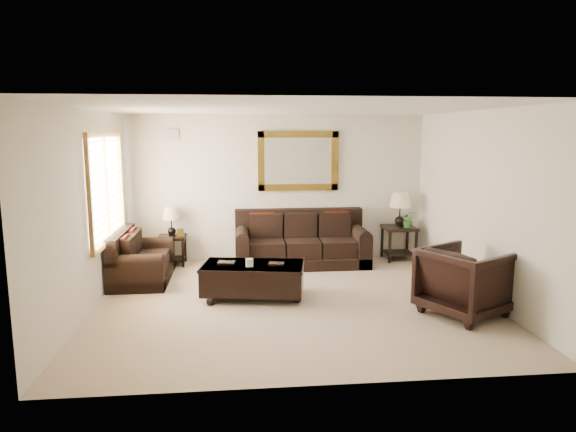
{
  "coord_description": "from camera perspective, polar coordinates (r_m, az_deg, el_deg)",
  "views": [
    {
      "loc": [
        -0.77,
        -7.01,
        2.39
      ],
      "look_at": [
        0.01,
        0.6,
        1.13
      ],
      "focal_mm": 32.0,
      "sensor_mm": 36.0,
      "label": 1
    }
  ],
  "objects": [
    {
      "name": "potted_plant",
      "position": [
        9.74,
        13.19,
        -0.56
      ],
      "size": [
        0.3,
        0.33,
        0.24
      ],
      "primitive_type": "imported",
      "rotation": [
        0.0,
        0.0,
        -0.11
      ],
      "color": "#29591E",
      "rests_on": "end_table_right"
    },
    {
      "name": "mirror",
      "position": [
        9.56,
        1.15,
        6.13
      ],
      "size": [
        1.5,
        0.06,
        1.1
      ],
      "color": "#4F380F",
      "rests_on": "room"
    },
    {
      "name": "end_table_right",
      "position": [
        9.79,
        12.31,
        0.01
      ],
      "size": [
        0.58,
        0.58,
        1.28
      ],
      "color": "black",
      "rests_on": "room"
    },
    {
      "name": "end_table_left",
      "position": [
        9.45,
        -12.8,
        -1.19
      ],
      "size": [
        0.49,
        0.49,
        1.07
      ],
      "color": "black",
      "rests_on": "room"
    },
    {
      "name": "armchair",
      "position": [
        7.15,
        19.1,
        -6.55
      ],
      "size": [
        1.26,
        1.28,
        0.99
      ],
      "primitive_type": "imported",
      "rotation": [
        0.0,
        0.0,
        2.08
      ],
      "color": "black",
      "rests_on": "floor"
    },
    {
      "name": "air_vent",
      "position": [
        9.55,
        -12.78,
        8.9
      ],
      "size": [
        0.25,
        0.02,
        0.18
      ],
      "primitive_type": "cube",
      "color": "#999999",
      "rests_on": "room"
    },
    {
      "name": "coffee_table",
      "position": [
        7.51,
        -3.88,
        -6.75
      ],
      "size": [
        1.57,
        1.02,
        0.62
      ],
      "rotation": [
        0.0,
        0.0,
        -0.17
      ],
      "color": "black",
      "rests_on": "room"
    },
    {
      "name": "sofa",
      "position": [
        9.34,
        1.44,
        -3.24
      ],
      "size": [
        2.37,
        1.02,
        0.97
      ],
      "color": "black",
      "rests_on": "room"
    },
    {
      "name": "room",
      "position": [
        7.13,
        0.43,
        0.96
      ],
      "size": [
        5.51,
        5.01,
        2.71
      ],
      "color": "gray",
      "rests_on": "ground"
    },
    {
      "name": "window",
      "position": [
        8.18,
        -19.46,
        2.93
      ],
      "size": [
        0.07,
        1.96,
        1.66
      ],
      "color": "white",
      "rests_on": "room"
    },
    {
      "name": "loveseat",
      "position": [
        8.65,
        -16.23,
        -4.98
      ],
      "size": [
        0.87,
        1.46,
        0.82
      ],
      "rotation": [
        0.0,
        0.0,
        1.57
      ],
      "color": "black",
      "rests_on": "room"
    }
  ]
}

